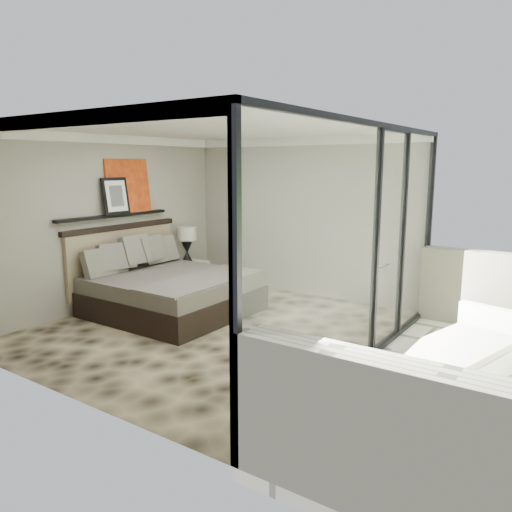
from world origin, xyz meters
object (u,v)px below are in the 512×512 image
Objects in this scene: bed at (168,289)px; table_lamp at (187,239)px; lounger at (462,356)px; nightstand at (190,274)px.

bed is 3.47× the size of table_lamp.
bed is at bearing -162.90° from lounger.
nightstand is 0.68m from table_lamp.
nightstand is 0.81× the size of table_lamp.
bed is at bearing -59.56° from table_lamp.
table_lamp is (-0.78, 1.32, 0.57)m from bed.
table_lamp is at bearing 120.44° from bed.
bed reaches higher than table_lamp.
table_lamp is (-0.03, -0.04, 0.67)m from nightstand.
table_lamp is 0.37× the size of lounger.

